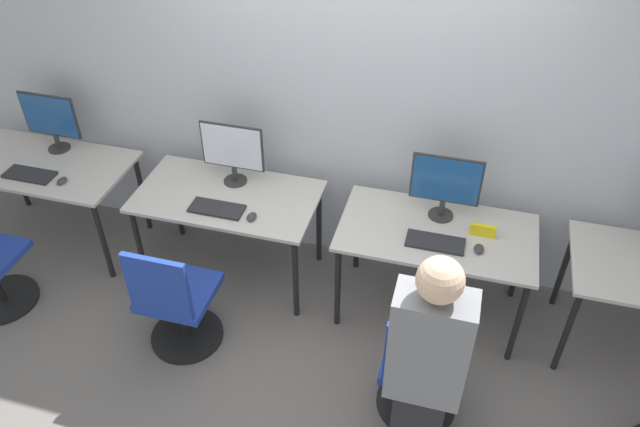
{
  "coord_description": "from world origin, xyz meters",
  "views": [
    {
      "loc": [
        0.79,
        -2.75,
        3.27
      ],
      "look_at": [
        0.0,
        0.14,
        0.86
      ],
      "focal_mm": 35.0,
      "sensor_mm": 36.0,
      "label": 1
    }
  ],
  "objects": [
    {
      "name": "desk_far_left",
      "position": [
        -2.15,
        0.34,
        0.64
      ],
      "size": [
        1.24,
        0.68,
        0.71
      ],
      "color": "#BCB7AD",
      "rests_on": "ground_plane"
    },
    {
      "name": "mouse_right",
      "position": [
        0.98,
        0.22,
        0.73
      ],
      "size": [
        0.06,
        0.09,
        0.03
      ],
      "color": "#333333",
      "rests_on": "desk_right"
    },
    {
      "name": "desk_right",
      "position": [
        0.72,
        0.34,
        0.64
      ],
      "size": [
        1.24,
        0.68,
        0.71
      ],
      "color": "#BCB7AD",
      "rests_on": "ground_plane"
    },
    {
      "name": "keyboard_right",
      "position": [
        0.72,
        0.22,
        0.72
      ],
      "size": [
        0.36,
        0.16,
        0.02
      ],
      "color": "#262628",
      "rests_on": "desk_right"
    },
    {
      "name": "office_chair_left",
      "position": [
        -0.79,
        -0.39,
        0.36
      ],
      "size": [
        0.48,
        0.48,
        0.89
      ],
      "color": "black",
      "rests_on": "ground_plane"
    },
    {
      "name": "monitor_far_left",
      "position": [
        -2.15,
        0.55,
        0.97
      ],
      "size": [
        0.44,
        0.16,
        0.45
      ],
      "color": "#2D2D2D",
      "rests_on": "desk_far_left"
    },
    {
      "name": "keyboard_far_left",
      "position": [
        -2.15,
        0.18,
        0.72
      ],
      "size": [
        0.36,
        0.16,
        0.02
      ],
      "color": "#262628",
      "rests_on": "desk_far_left"
    },
    {
      "name": "monitor_left",
      "position": [
        -0.72,
        0.51,
        0.97
      ],
      "size": [
        0.44,
        0.16,
        0.45
      ],
      "color": "#2D2D2D",
      "rests_on": "desk_left"
    },
    {
      "name": "keyboard_left",
      "position": [
        -0.72,
        0.17,
        0.72
      ],
      "size": [
        0.36,
        0.16,
        0.02
      ],
      "color": "#262628",
      "rests_on": "desk_left"
    },
    {
      "name": "mouse_far_left",
      "position": [
        -1.88,
        0.17,
        0.73
      ],
      "size": [
        0.06,
        0.09,
        0.03
      ],
      "color": "#333333",
      "rests_on": "desk_far_left"
    },
    {
      "name": "mouse_left",
      "position": [
        -0.46,
        0.15,
        0.73
      ],
      "size": [
        0.06,
        0.09,
        0.03
      ],
      "color": "#333333",
      "rests_on": "desk_left"
    },
    {
      "name": "wall_back",
      "position": [
        0.0,
        0.81,
        1.4
      ],
      "size": [
        12.0,
        0.05,
        2.8
      ],
      "color": "#B7BCC1",
      "rests_on": "ground_plane"
    },
    {
      "name": "office_chair_right",
      "position": [
        0.76,
        -0.5,
        0.36
      ],
      "size": [
        0.48,
        0.48,
        0.89
      ],
      "color": "black",
      "rests_on": "ground_plane"
    },
    {
      "name": "monitor_right",
      "position": [
        0.72,
        0.51,
        0.97
      ],
      "size": [
        0.44,
        0.16,
        0.45
      ],
      "color": "#2D2D2D",
      "rests_on": "desk_right"
    },
    {
      "name": "placard_right",
      "position": [
        0.99,
        0.38,
        0.75
      ],
      "size": [
        0.16,
        0.03,
        0.08
      ],
      "color": "yellow",
      "rests_on": "desk_right"
    },
    {
      "name": "desk_left",
      "position": [
        -0.72,
        0.34,
        0.64
      ],
      "size": [
        1.24,
        0.68,
        0.71
      ],
      "color": "#BCB7AD",
      "rests_on": "ground_plane"
    },
    {
      "name": "ground_plane",
      "position": [
        0.0,
        0.0,
        0.0
      ],
      "size": [
        20.0,
        20.0,
        0.0
      ],
      "primitive_type": "plane",
      "color": "slate"
    },
    {
      "name": "person_right",
      "position": [
        0.79,
        -0.87,
        0.85
      ],
      "size": [
        0.36,
        0.21,
        1.56
      ],
      "color": "#232328",
      "rests_on": "ground_plane"
    }
  ]
}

